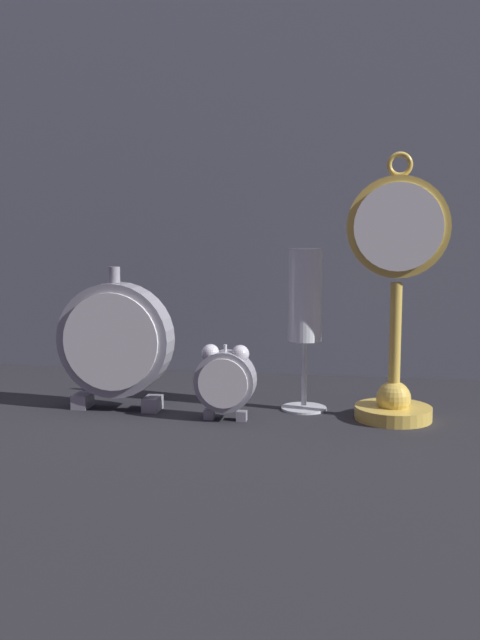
{
  "coord_description": "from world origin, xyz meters",
  "views": [
    {
      "loc": [
        0.15,
        -0.8,
        0.23
      ],
      "look_at": [
        0.0,
        0.08,
        0.12
      ],
      "focal_mm": 40.0,
      "sensor_mm": 36.0,
      "label": 1
    }
  ],
  "objects_px": {
    "pocket_watch_on_stand": "(396,304)",
    "champagne_flute": "(305,308)",
    "alarm_clock_twin_bell": "(225,379)",
    "mantel_clock_silver": "(116,341)"
  },
  "relations": [
    {
      "from": "pocket_watch_on_stand",
      "to": "champagne_flute",
      "type": "xyz_separation_m",
      "value": [
        -0.11,
        0.03,
        -0.01
      ]
    },
    {
      "from": "pocket_watch_on_stand",
      "to": "alarm_clock_twin_bell",
      "type": "distance_m",
      "value": 0.22
    },
    {
      "from": "mantel_clock_silver",
      "to": "champagne_flute",
      "type": "distance_m",
      "value": 0.24
    },
    {
      "from": "pocket_watch_on_stand",
      "to": "champagne_flute",
      "type": "distance_m",
      "value": 0.12
    },
    {
      "from": "pocket_watch_on_stand",
      "to": "champagne_flute",
      "type": "relative_size",
      "value": 1.55
    },
    {
      "from": "alarm_clock_twin_bell",
      "to": "pocket_watch_on_stand",
      "type": "bearing_deg",
      "value": 11.12
    },
    {
      "from": "alarm_clock_twin_bell",
      "to": "champagne_flute",
      "type": "xyz_separation_m",
      "value": [
        0.09,
        0.07,
        0.08
      ]
    },
    {
      "from": "pocket_watch_on_stand",
      "to": "champagne_flute",
      "type": "height_order",
      "value": "pocket_watch_on_stand"
    },
    {
      "from": "mantel_clock_silver",
      "to": "champagne_flute",
      "type": "xyz_separation_m",
      "value": [
        0.24,
        0.04,
        0.04
      ]
    },
    {
      "from": "champagne_flute",
      "to": "alarm_clock_twin_bell",
      "type": "bearing_deg",
      "value": -142.22
    }
  ]
}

